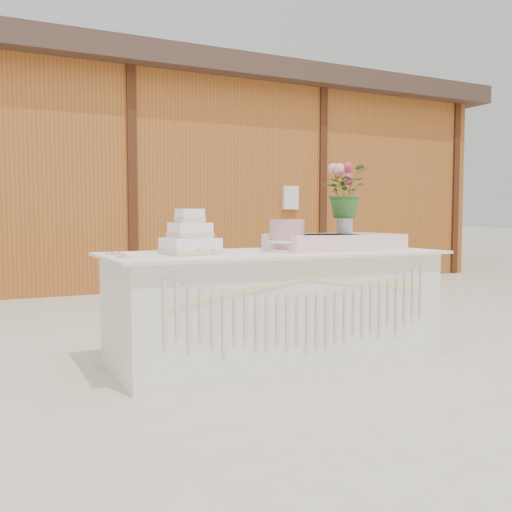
% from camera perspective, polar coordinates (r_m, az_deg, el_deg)
% --- Properties ---
extents(ground, '(80.00, 80.00, 0.00)m').
position_cam_1_polar(ground, '(4.16, 1.87, -10.20)').
color(ground, beige).
rests_on(ground, ground).
extents(barn, '(12.60, 4.60, 3.30)m').
position_cam_1_polar(barn, '(9.75, -15.27, 7.71)').
color(barn, '#A15321').
rests_on(barn, ground).
extents(cake_table, '(2.40, 1.00, 0.77)m').
position_cam_1_polar(cake_table, '(4.08, 1.91, -4.94)').
color(cake_table, white).
rests_on(cake_table, ground).
extents(wedding_cake, '(0.35, 0.35, 0.30)m').
position_cam_1_polar(wedding_cake, '(3.76, -6.62, 1.70)').
color(wedding_cake, white).
rests_on(wedding_cake, cake_table).
extents(pink_cake_stand, '(0.32, 0.32, 0.23)m').
position_cam_1_polar(pink_cake_stand, '(4.02, 3.12, 2.23)').
color(pink_cake_stand, white).
rests_on(pink_cake_stand, cake_table).
extents(satin_runner, '(0.95, 0.57, 0.12)m').
position_cam_1_polar(satin_runner, '(4.29, 7.80, 1.41)').
color(satin_runner, '#F7C6C6').
rests_on(satin_runner, cake_table).
extents(flower_vase, '(0.12, 0.12, 0.17)m').
position_cam_1_polar(flower_vase, '(4.35, 8.84, 3.32)').
color(flower_vase, silver).
rests_on(flower_vase, satin_runner).
extents(bouquet, '(0.45, 0.43, 0.39)m').
position_cam_1_polar(bouquet, '(4.36, 8.88, 6.99)').
color(bouquet, '#2F6127').
rests_on(bouquet, flower_vase).
extents(loose_flowers, '(0.23, 0.41, 0.02)m').
position_cam_1_polar(loose_flowers, '(3.72, -12.62, 0.19)').
color(loose_flowers, pink).
rests_on(loose_flowers, cake_table).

